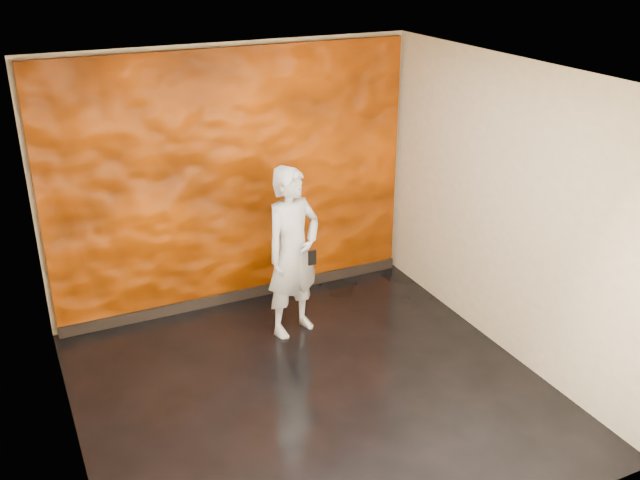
{
  "coord_description": "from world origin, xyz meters",
  "views": [
    {
      "loc": [
        -2.22,
        -4.83,
        3.78
      ],
      "look_at": [
        0.36,
        0.61,
        1.17
      ],
      "focal_mm": 40.0,
      "sensor_mm": 36.0,
      "label": 1
    }
  ],
  "objects": [
    {
      "name": "room",
      "position": [
        0.0,
        0.0,
        1.4
      ],
      "size": [
        4.02,
        4.02,
        2.81
      ],
      "color": "black",
      "rests_on": "ground"
    },
    {
      "name": "man",
      "position": [
        0.27,
        1.06,
        0.88
      ],
      "size": [
        0.74,
        0.59,
        1.76
      ],
      "primitive_type": "imported",
      "rotation": [
        0.0,
        0.0,
        0.31
      ],
      "color": "#A7ABB8",
      "rests_on": "ground"
    },
    {
      "name": "phone",
      "position": [
        0.36,
        0.79,
        0.92
      ],
      "size": [
        0.08,
        0.02,
        0.15
      ],
      "primitive_type": "cube",
      "rotation": [
        0.0,
        0.0,
        0.01
      ],
      "color": "black",
      "rests_on": "man"
    },
    {
      "name": "feature_wall",
      "position": [
        0.0,
        1.96,
        1.38
      ],
      "size": [
        3.9,
        0.06,
        2.75
      ],
      "primitive_type": "cube",
      "color": "#C64700",
      "rests_on": "ground"
    },
    {
      "name": "baseboard",
      "position": [
        0.0,
        1.92,
        0.06
      ],
      "size": [
        3.9,
        0.04,
        0.12
      ],
      "primitive_type": "cube",
      "color": "black",
      "rests_on": "ground"
    }
  ]
}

